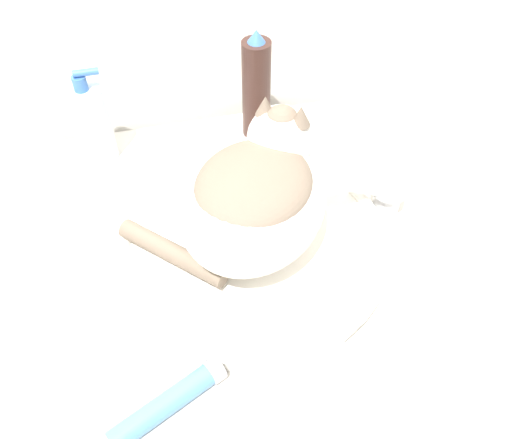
% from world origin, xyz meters
% --- Properties ---
extents(vanity_counter, '(1.24, 0.61, 0.85)m').
position_xyz_m(vanity_counter, '(0.00, 0.31, 0.42)').
color(vanity_counter, beige).
rests_on(vanity_counter, ground_plane).
extents(sink_basin, '(0.41, 0.41, 0.05)m').
position_xyz_m(sink_basin, '(-0.04, 0.25, 0.88)').
color(sink_basin, white).
rests_on(sink_basin, vanity_counter).
extents(cat, '(0.34, 0.31, 0.18)m').
position_xyz_m(cat, '(-0.03, 0.26, 0.98)').
color(cat, silver).
rests_on(cat, sink_basin).
extents(faucet, '(0.16, 0.06, 0.13)m').
position_xyz_m(faucet, '(0.18, 0.29, 0.92)').
color(faucet, silver).
rests_on(faucet, vanity_counter).
extents(hairspray_can_black, '(0.05, 0.05, 0.21)m').
position_xyz_m(hairspray_can_black, '(0.04, 0.55, 0.95)').
color(hairspray_can_black, '#331E19').
rests_on(hairspray_can_black, vanity_counter).
extents(soap_pump_bottle, '(0.07, 0.07, 0.18)m').
position_xyz_m(soap_pump_bottle, '(-0.26, 0.55, 0.92)').
color(soap_pump_bottle, silver).
rests_on(soap_pump_bottle, vanity_counter).
extents(cream_tube, '(0.16, 0.09, 0.03)m').
position_xyz_m(cream_tube, '(-0.20, 0.05, 0.86)').
color(cream_tube, '#4C7FB2').
rests_on(cream_tube, vanity_counter).
extents(soap_bar, '(0.06, 0.05, 0.02)m').
position_xyz_m(soap_bar, '(0.27, 0.14, 0.86)').
color(soap_bar, silver).
rests_on(soap_bar, vanity_counter).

